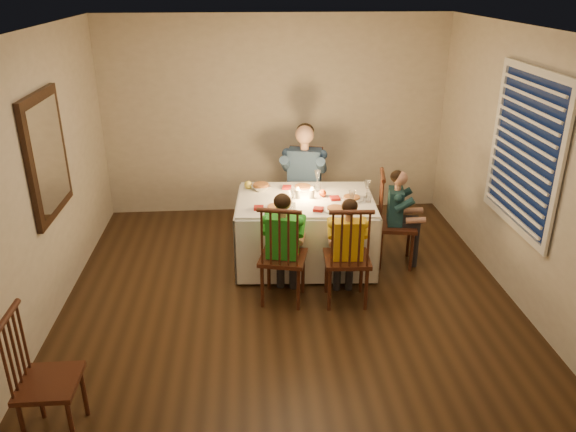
{
  "coord_description": "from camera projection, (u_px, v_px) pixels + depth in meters",
  "views": [
    {
      "loc": [
        -0.38,
        -4.79,
        3.02
      ],
      "look_at": [
        -0.01,
        0.15,
        0.89
      ],
      "focal_mm": 35.0,
      "sensor_mm": 36.0,
      "label": 1
    }
  ],
  "objects": [
    {
      "name": "ground",
      "position": [
        290.0,
        303.0,
        5.61
      ],
      "size": [
        5.0,
        5.0,
        0.0
      ],
      "primitive_type": "plane",
      "color": "black",
      "rests_on": "ground"
    },
    {
      "name": "wall_left",
      "position": [
        36.0,
        187.0,
        4.94
      ],
      "size": [
        0.02,
        5.0,
        2.6
      ],
      "primitive_type": "cube",
      "color": "beige",
      "rests_on": "ground"
    },
    {
      "name": "wall_right",
      "position": [
        529.0,
        175.0,
        5.25
      ],
      "size": [
        0.02,
        5.0,
        2.6
      ],
      "primitive_type": "cube",
      "color": "beige",
      "rests_on": "ground"
    },
    {
      "name": "wall_back",
      "position": [
        275.0,
        117.0,
        7.39
      ],
      "size": [
        4.5,
        0.02,
        2.6
      ],
      "primitive_type": "cube",
      "color": "beige",
      "rests_on": "ground"
    },
    {
      "name": "ceiling",
      "position": [
        291.0,
        31.0,
        4.58
      ],
      "size": [
        5.0,
        5.0,
        0.0
      ],
      "primitive_type": "plane",
      "color": "white",
      "rests_on": "wall_back"
    },
    {
      "name": "dining_table",
      "position": [
        305.0,
        217.0,
        6.19
      ],
      "size": [
        1.57,
        1.18,
        0.75
      ],
      "rotation": [
        0.0,
        0.0,
        -0.06
      ],
      "color": "silver",
      "rests_on": "ground"
    },
    {
      "name": "chair_adult",
      "position": [
        303.0,
        231.0,
        7.2
      ],
      "size": [
        0.52,
        0.51,
        1.07
      ],
      "primitive_type": null,
      "rotation": [
        0.0,
        0.0,
        -0.23
      ],
      "color": "#36180E",
      "rests_on": "ground"
    },
    {
      "name": "chair_near_left",
      "position": [
        283.0,
        299.0,
        5.68
      ],
      "size": [
        0.52,
        0.51,
        1.07
      ],
      "primitive_type": null,
      "rotation": [
        0.0,
        0.0,
        2.91
      ],
      "color": "#36180E",
      "rests_on": "ground"
    },
    {
      "name": "chair_near_right",
      "position": [
        345.0,
        300.0,
        5.66
      ],
      "size": [
        0.46,
        0.44,
        1.07
      ],
      "primitive_type": null,
      "rotation": [
        0.0,
        0.0,
        3.09
      ],
      "color": "#36180E",
      "rests_on": "ground"
    },
    {
      "name": "chair_end",
      "position": [
        393.0,
        262.0,
        6.41
      ],
      "size": [
        0.49,
        0.51,
        1.07
      ],
      "primitive_type": null,
      "rotation": [
        0.0,
        0.0,
        1.39
      ],
      "color": "#36180E",
      "rests_on": "ground"
    },
    {
      "name": "chair_extra",
      "position": [
        60.0,
        432.0,
        4.03
      ],
      "size": [
        0.4,
        0.42,
        1.01
      ],
      "primitive_type": null,
      "rotation": [
        0.0,
        0.0,
        1.57
      ],
      "color": "#36180E",
      "rests_on": "ground"
    },
    {
      "name": "adult",
      "position": [
        303.0,
        231.0,
        7.2
      ],
      "size": [
        0.64,
        0.6,
        1.39
      ],
      "primitive_type": null,
      "rotation": [
        0.0,
        0.0,
        -0.23
      ],
      "color": "navy",
      "rests_on": "ground"
    },
    {
      "name": "child_green",
      "position": [
        283.0,
        299.0,
        5.68
      ],
      "size": [
        0.48,
        0.45,
        1.15
      ],
      "primitive_type": null,
      "rotation": [
        0.0,
        0.0,
        2.91
      ],
      "color": "green",
      "rests_on": "ground"
    },
    {
      "name": "child_yellow",
      "position": [
        345.0,
        300.0,
        5.66
      ],
      "size": [
        0.4,
        0.37,
        1.11
      ],
      "primitive_type": null,
      "rotation": [
        0.0,
        0.0,
        3.09
      ],
      "color": "yellow",
      "rests_on": "ground"
    },
    {
      "name": "child_teal",
      "position": [
        393.0,
        262.0,
        6.41
      ],
      "size": [
        0.4,
        0.43,
        1.1
      ],
      "primitive_type": null,
      "rotation": [
        0.0,
        0.0,
        1.39
      ],
      "color": "#18363C",
      "rests_on": "ground"
    },
    {
      "name": "setting_adult",
      "position": [
        303.0,
        188.0,
        6.38
      ],
      "size": [
        0.28,
        0.28,
        0.02
      ],
      "primitive_type": "cylinder",
      "rotation": [
        0.0,
        0.0,
        -0.06
      ],
      "color": "white",
      "rests_on": "dining_table"
    },
    {
      "name": "setting_green",
      "position": [
        276.0,
        208.0,
        5.82
      ],
      "size": [
        0.28,
        0.28,
        0.02
      ],
      "primitive_type": "cylinder",
      "rotation": [
        0.0,
        0.0,
        -0.06
      ],
      "color": "white",
      "rests_on": "dining_table"
    },
    {
      "name": "setting_yellow",
      "position": [
        336.0,
        210.0,
        5.78
      ],
      "size": [
        0.28,
        0.28,
        0.02
      ],
      "primitive_type": "cylinder",
      "rotation": [
        0.0,
        0.0,
        -0.06
      ],
      "color": "white",
      "rests_on": "dining_table"
    },
    {
      "name": "setting_teal",
      "position": [
        352.0,
        199.0,
        6.07
      ],
      "size": [
        0.28,
        0.28,
        0.02
      ],
      "primitive_type": "cylinder",
      "rotation": [
        0.0,
        0.0,
        -0.06
      ],
      "color": "white",
      "rests_on": "dining_table"
    },
    {
      "name": "candle_left",
      "position": [
        298.0,
        194.0,
        6.08
      ],
      "size": [
        0.06,
        0.06,
        0.1
      ],
      "primitive_type": "cylinder",
      "color": "white",
      "rests_on": "dining_table"
    },
    {
      "name": "candle_right",
      "position": [
        312.0,
        194.0,
        6.08
      ],
      "size": [
        0.06,
        0.06,
        0.1
      ],
      "primitive_type": "cylinder",
      "color": "white",
      "rests_on": "dining_table"
    },
    {
      "name": "squash",
      "position": [
        248.0,
        185.0,
        6.36
      ],
      "size": [
        0.09,
        0.09,
        0.09
      ],
      "primitive_type": "sphere",
      "color": "yellow",
      "rests_on": "dining_table"
    },
    {
      "name": "orange_fruit",
      "position": [
        323.0,
        193.0,
        6.14
      ],
      "size": [
        0.08,
        0.08,
        0.08
      ],
      "primitive_type": "sphere",
      "color": "#FF5C15",
      "rests_on": "dining_table"
    },
    {
      "name": "serving_bowl",
      "position": [
        261.0,
        187.0,
        6.34
      ],
      "size": [
        0.27,
        0.27,
        0.06
      ],
      "primitive_type": "imported",
      "rotation": [
        0.0,
        0.0,
        0.27
      ],
      "color": "white",
      "rests_on": "dining_table"
    },
    {
      "name": "wall_mirror",
      "position": [
        47.0,
        155.0,
        5.14
      ],
      "size": [
        0.06,
        0.95,
        1.15
      ],
      "color": "black",
      "rests_on": "wall_left"
    },
    {
      "name": "window_blinds",
      "position": [
        524.0,
        151.0,
        5.26
      ],
      "size": [
        0.07,
        1.34,
        1.54
      ],
      "color": "black",
      "rests_on": "wall_right"
    }
  ]
}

